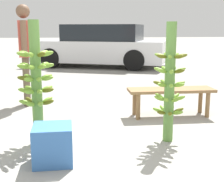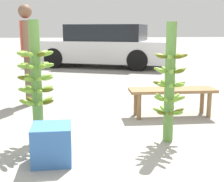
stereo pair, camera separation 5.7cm
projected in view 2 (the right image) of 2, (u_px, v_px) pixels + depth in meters
The scene contains 7 objects.
ground_plane at pixel (106, 147), 3.30m from camera, with size 80.00×80.00×0.00m, color gray.
banana_stalk_left at pixel (36, 81), 3.32m from camera, with size 0.40×0.40×1.33m.
banana_stalk_center at pixel (170, 84), 3.37m from camera, with size 0.37×0.37×1.31m.
vendor_person at pixel (27, 45), 4.99m from camera, with size 0.22×0.57×1.61m.
market_bench at pixel (172, 93), 4.41m from camera, with size 1.22×0.39×0.40m.
parked_car at pixel (103, 46), 10.22m from camera, with size 4.68×3.30×1.36m.
produce_crate at pixel (52, 144), 2.91m from camera, with size 0.36×0.36×0.36m.
Camera 2 is at (-0.33, -3.10, 1.24)m, focal length 50.00 mm.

